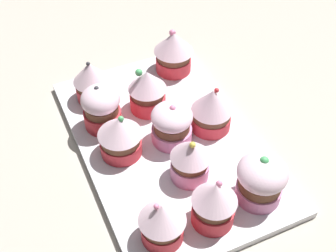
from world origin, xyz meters
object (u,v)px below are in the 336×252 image
object	(u,v)px
baking_tray	(168,143)
cupcake_8	(174,51)
cupcake_7	(214,203)
cupcake_10	(261,179)
cupcake_0	(92,80)
cupcake_5	(173,125)
cupcake_9	(210,107)
cupcake_2	(120,136)
cupcake_1	(101,107)
cupcake_3	(162,221)
cupcake_6	(188,160)
cupcake_4	(145,91)

from	to	relation	value
baking_tray	cupcake_8	world-z (taller)	cupcake_8
cupcake_7	cupcake_10	world-z (taller)	same
cupcake_0	cupcake_5	size ratio (longest dim) A/B	1.08
cupcake_8	cupcake_9	world-z (taller)	cupcake_8
cupcake_2	cupcake_5	distance (cm)	7.67
cupcake_7	cupcake_8	distance (cm)	30.50
cupcake_1	cupcake_7	size ratio (longest dim) A/B	0.98
cupcake_0	cupcake_3	world-z (taller)	cupcake_0
cupcake_6	cupcake_7	world-z (taller)	cupcake_7
cupcake_2	cupcake_3	distance (cm)	14.99
cupcake_3	cupcake_10	world-z (taller)	cupcake_10
cupcake_1	cupcake_6	bearing A→B (deg)	27.20
cupcake_6	cupcake_5	bearing A→B (deg)	172.54
baking_tray	cupcake_9	size ratio (longest dim) A/B	5.22
cupcake_0	cupcake_10	bearing A→B (deg)	26.66
cupcake_8	cupcake_10	bearing A→B (deg)	-2.05
cupcake_5	cupcake_8	size ratio (longest dim) A/B	0.86
cupcake_2	cupcake_10	bearing A→B (deg)	43.02
cupcake_7	cupcake_9	distance (cm)	16.86
cupcake_7	cupcake_9	bearing A→B (deg)	153.48
cupcake_1	cupcake_5	distance (cm)	10.96
cupcake_2	cupcake_7	xyz separation A→B (cm)	(15.38, 6.50, 0.28)
cupcake_3	cupcake_4	bearing A→B (deg)	162.84
cupcake_2	cupcake_9	xyz separation A→B (cm)	(0.30, 14.03, 0.23)
cupcake_4	cupcake_6	world-z (taller)	cupcake_4
cupcake_1	cupcake_5	xyz separation A→B (cm)	(7.29, 8.19, -0.35)
cupcake_1	cupcake_5	size ratio (longest dim) A/B	1.09
cupcake_0	cupcake_10	size ratio (longest dim) A/B	0.98
cupcake_4	cupcake_7	xyz separation A→B (cm)	(22.33, -0.06, -0.07)
cupcake_4	cupcake_9	distance (cm)	10.41
cupcake_0	cupcake_5	world-z (taller)	cupcake_0
cupcake_6	cupcake_9	bearing A→B (deg)	135.97
cupcake_2	cupcake_4	xyz separation A→B (cm)	(-6.95, 6.57, 0.35)
cupcake_0	baking_tray	bearing A→B (deg)	27.81
cupcake_4	cupcake_6	distance (cm)	14.83
cupcake_5	cupcake_10	world-z (taller)	cupcake_10
baking_tray	cupcake_1	bearing A→B (deg)	-132.73
baking_tray	cupcake_9	bearing A→B (deg)	93.36
cupcake_5	cupcake_9	world-z (taller)	cupcake_9
baking_tray	cupcake_8	size ratio (longest dim) A/B	4.97
baking_tray	cupcake_7	bearing A→B (deg)	-1.99
cupcake_3	cupcake_8	xyz separation A→B (cm)	(-28.99, 14.90, 0.48)
cupcake_4	cupcake_7	world-z (taller)	cupcake_4
cupcake_4	cupcake_8	distance (cm)	10.76
cupcake_2	cupcake_3	bearing A→B (deg)	-0.79
cupcake_0	cupcake_1	bearing A→B (deg)	-4.59
cupcake_10	cupcake_1	bearing A→B (deg)	-145.78
cupcake_1	cupcake_2	world-z (taller)	cupcake_1
cupcake_1	cupcake_0	bearing A→B (deg)	175.41
baking_tray	cupcake_7	distance (cm)	15.29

